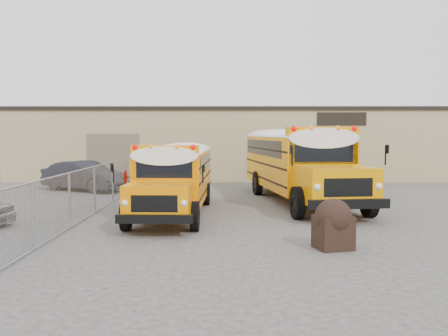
{
  "coord_description": "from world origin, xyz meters",
  "views": [
    {
      "loc": [
        -1.08,
        -15.57,
        3.03
      ],
      "look_at": [
        -1.15,
        4.86,
        1.6
      ],
      "focal_mm": 40.0,
      "sensor_mm": 36.0,
      "label": 1
    }
  ],
  "objects_px": {
    "tarp_bundle": "(333,223)",
    "school_bus_left": "(189,163)",
    "car_dark": "(84,176)",
    "school_bus_right": "(264,152)"
  },
  "relations": [
    {
      "from": "tarp_bundle",
      "to": "school_bus_left",
      "type": "bearing_deg",
      "value": 111.51
    },
    {
      "from": "tarp_bundle",
      "to": "car_dark",
      "type": "height_order",
      "value": "car_dark"
    },
    {
      "from": "school_bus_left",
      "to": "tarp_bundle",
      "type": "bearing_deg",
      "value": -68.49
    },
    {
      "from": "school_bus_right",
      "to": "tarp_bundle",
      "type": "distance_m",
      "value": 16.23
    },
    {
      "from": "school_bus_left",
      "to": "tarp_bundle",
      "type": "xyz_separation_m",
      "value": [
        4.61,
        -11.69,
        -0.86
      ]
    },
    {
      "from": "school_bus_right",
      "to": "car_dark",
      "type": "bearing_deg",
      "value": -163.22
    },
    {
      "from": "school_bus_left",
      "to": "school_bus_right",
      "type": "bearing_deg",
      "value": 47.93
    },
    {
      "from": "school_bus_right",
      "to": "car_dark",
      "type": "xyz_separation_m",
      "value": [
        -9.72,
        -2.93,
        -1.13
      ]
    },
    {
      "from": "car_dark",
      "to": "school_bus_left",
      "type": "bearing_deg",
      "value": -77.22
    },
    {
      "from": "school_bus_left",
      "to": "school_bus_right",
      "type": "relative_size",
      "value": 0.79
    }
  ]
}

